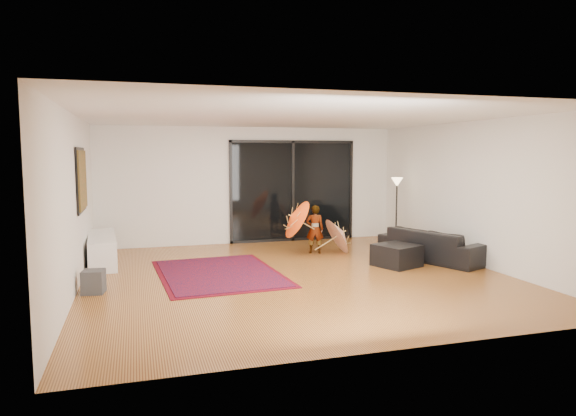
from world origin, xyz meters
name	(u,v)px	position (x,y,z in m)	size (l,w,h in m)	color
floor	(296,276)	(0.00, 0.00, 0.00)	(7.00, 7.00, 0.00)	#B07030
ceiling	(297,117)	(0.00, 0.00, 2.70)	(7.00, 7.00, 0.00)	white
wall_back	(252,185)	(0.00, 3.50, 1.35)	(7.00, 7.00, 0.00)	silver
wall_front	(398,225)	(0.00, -3.50, 1.35)	(7.00, 7.00, 0.00)	silver
wall_left	(74,203)	(-3.50, 0.00, 1.35)	(7.00, 7.00, 0.00)	silver
wall_right	(474,193)	(3.50, 0.00, 1.35)	(7.00, 7.00, 0.00)	silver
sliding_door	(293,191)	(1.00, 3.47, 1.20)	(3.06, 0.07, 2.40)	black
painting	(82,180)	(-3.46, 1.00, 1.65)	(0.04, 1.28, 1.08)	black
media_console	(102,249)	(-3.25, 2.04, 0.27)	(0.49, 1.95, 0.54)	white
speaker	(94,282)	(-3.25, -0.18, 0.18)	(0.31, 0.31, 0.35)	#424244
persian_rug	(219,273)	(-1.25, 0.53, 0.01)	(2.19, 2.94, 0.02)	#510613
sofa	(432,245)	(2.95, 0.47, 0.31)	(2.11, 0.83, 0.62)	black
ottoman	(397,255)	(2.02, 0.20, 0.20)	(0.71, 0.71, 0.40)	black
floor_lamp	(397,192)	(3.10, 2.23, 1.22)	(0.27, 0.27, 1.55)	black
child	(315,229)	(0.98, 1.82, 0.51)	(0.37, 0.24, 1.02)	#999999
parasol_orange	(290,220)	(0.43, 1.77, 0.73)	(0.58, 0.86, 0.88)	#FF4B0D
parasol_white	(344,229)	(1.58, 1.67, 0.50)	(0.56, 0.82, 0.92)	white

